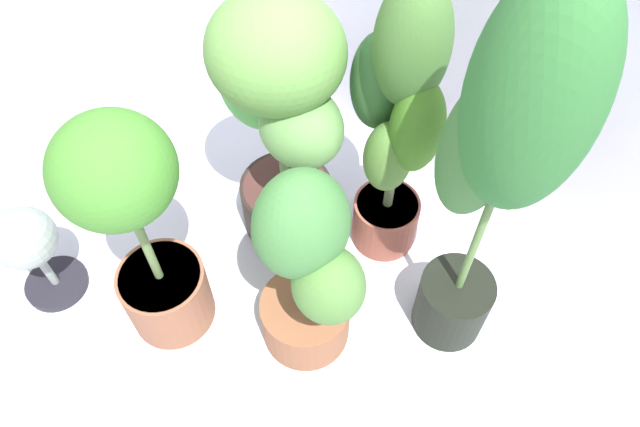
{
  "coord_description": "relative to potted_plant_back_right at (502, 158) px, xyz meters",
  "views": [
    {
      "loc": [
        0.49,
        -0.44,
        1.59
      ],
      "look_at": [
        -0.07,
        0.25,
        0.35
      ],
      "focal_mm": 33.83,
      "sensor_mm": 36.0,
      "label": 1
    }
  ],
  "objects": [
    {
      "name": "floor_fan",
      "position": [
        -0.94,
        -0.64,
        -0.48
      ],
      "size": [
        0.19,
        0.19,
        0.35
      ],
      "rotation": [
        0.0,
        0.0,
        -0.1
      ],
      "color": "black",
      "rests_on": "ground"
    },
    {
      "name": "potted_plant_front_left",
      "position": [
        -0.62,
        -0.48,
        -0.26
      ],
      "size": [
        0.37,
        0.32,
        0.77
      ],
      "color": "brown",
      "rests_on": "ground"
    },
    {
      "name": "potted_plant_back_center",
      "position": [
        -0.3,
        0.11,
        -0.2
      ],
      "size": [
        0.31,
        0.25,
        0.92
      ],
      "color": "#984D3C",
      "rests_on": "ground"
    },
    {
      "name": "ground_plane",
      "position": [
        -0.28,
        -0.38,
        -0.7
      ],
      "size": [
        8.0,
        8.0,
        0.0
      ],
      "primitive_type": "plane",
      "color": "silver",
      "rests_on": "ground"
    },
    {
      "name": "potted_plant_back_right",
      "position": [
        0.0,
        0.0,
        0.0
      ],
      "size": [
        0.35,
        0.35,
        1.13
      ],
      "color": "black",
      "rests_on": "ground"
    },
    {
      "name": "potted_plant_center",
      "position": [
        -0.27,
        -0.28,
        -0.34
      ],
      "size": [
        0.37,
        0.28,
        0.68
      ],
      "color": "brown",
      "rests_on": "ground"
    },
    {
      "name": "potted_plant_back_left",
      "position": [
        -0.58,
        -0.02,
        -0.2
      ],
      "size": [
        0.45,
        0.43,
        0.82
      ],
      "color": "black",
      "rests_on": "ground"
    }
  ]
}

